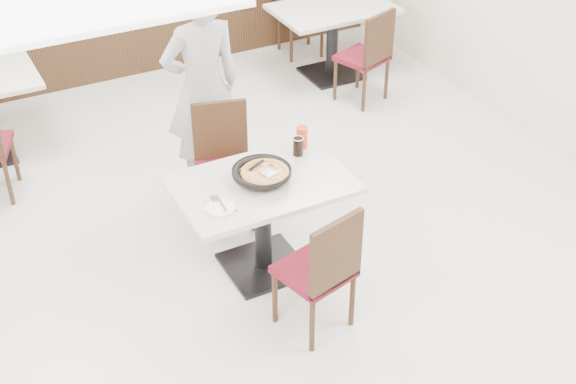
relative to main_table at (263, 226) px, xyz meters
name	(u,v)px	position (x,y,z in m)	size (l,w,h in m)	color
floor	(269,263)	(0.05, 0.02, -0.38)	(7.00, 7.00, 0.00)	beige
wainscot_back	(116,28)	(0.05, 3.50, 0.18)	(5.90, 0.03, 1.10)	black
fluo_panel_a	(54,5)	(-1.45, -1.48, 2.40)	(1.20, 0.60, 0.02)	white
main_table	(263,226)	(0.00, 0.00, 0.00)	(1.20, 0.80, 0.75)	beige
chair_near	(314,268)	(0.04, -0.67, 0.10)	(0.42, 0.42, 0.95)	black
chair_far	(225,169)	(0.00, 0.66, 0.10)	(0.42, 0.42, 0.95)	black
trivet	(271,178)	(0.06, -0.01, 0.39)	(0.12, 0.12, 0.04)	black
pizza_pan	(262,175)	(0.01, 0.02, 0.42)	(0.33, 0.33, 0.01)	black
pizza	(265,175)	(0.02, -0.01, 0.44)	(0.32, 0.32, 0.02)	gold
pizza_server	(268,172)	(0.02, -0.04, 0.47)	(0.08, 0.10, 0.00)	silver
napkin	(219,209)	(-0.39, -0.16, 0.38)	(0.14, 0.14, 0.00)	white
side_plate	(221,208)	(-0.38, -0.16, 0.38)	(0.19, 0.19, 0.01)	white
fork	(222,204)	(-0.36, -0.13, 0.39)	(0.02, 0.17, 0.00)	silver
cola_glass	(298,147)	(0.38, 0.20, 0.44)	(0.07, 0.07, 0.13)	black
red_cup	(302,137)	(0.46, 0.28, 0.45)	(0.08, 0.08, 0.16)	red
diner_person	(202,88)	(0.07, 1.21, 0.52)	(0.65, 0.43, 1.79)	#A0A0A5
bg_table_right	(332,42)	(2.03, 2.53, 0.00)	(1.20, 0.80, 0.75)	beige
bg_chair_right_near	(362,55)	(2.01, 1.92, 0.10)	(0.42, 0.42, 0.95)	black
bg_chair_right_far	(300,12)	(2.00, 3.16, 0.10)	(0.42, 0.42, 0.95)	black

